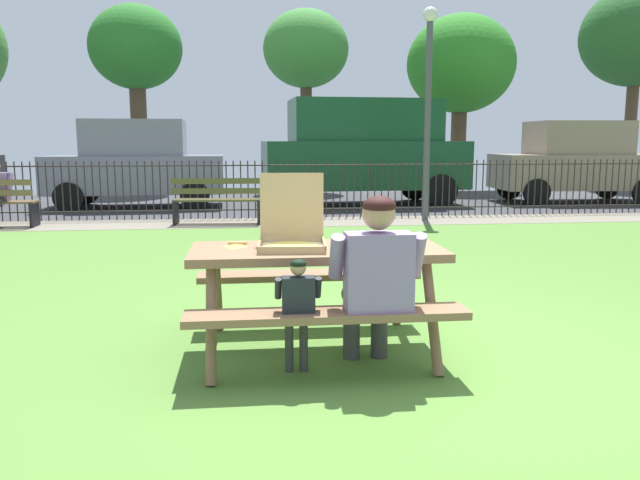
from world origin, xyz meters
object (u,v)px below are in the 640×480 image
object	(u,v)px
far_tree_midleft	(136,51)
child_at_table	(298,305)
pizza_box_open	(292,234)
parked_car_left	(136,163)
picnic_table_foreground	(317,271)
adult_at_table	(375,277)
lamp_post_walkway	(428,92)
far_tree_midright	(461,65)
parked_car_right	(576,161)
parked_car_center	(363,150)
far_tree_right	(637,37)
park_bench_center	(217,202)
pizza_slice_on_table	(236,245)
far_tree_center	(306,51)

from	to	relation	value
far_tree_midleft	child_at_table	bearing A→B (deg)	-77.28
pizza_box_open	parked_car_left	distance (m)	10.74
picnic_table_foreground	child_at_table	size ratio (longest dim) A/B	2.25
picnic_table_foreground	child_at_table	world-z (taller)	child_at_table
picnic_table_foreground	adult_at_table	distance (m)	0.60
child_at_table	lamp_post_walkway	world-z (taller)	lamp_post_walkway
far_tree_midright	picnic_table_foreground	bearing A→B (deg)	-112.24
parked_car_right	far_tree_midleft	size ratio (longest dim) A/B	0.75
adult_at_table	lamp_post_walkway	xyz separation A→B (m)	(2.58, 7.86, 1.76)
pizza_box_open	parked_car_left	world-z (taller)	parked_car_left
picnic_table_foreground	parked_car_left	bearing A→B (deg)	106.12
picnic_table_foreground	parked_car_center	bearing A→B (deg)	77.84
pizza_box_open	adult_at_table	distance (m)	0.77
parked_car_left	far_tree_right	bearing A→B (deg)	16.04
park_bench_center	child_at_table	bearing A→B (deg)	-83.58
adult_at_table	park_bench_center	xyz separation A→B (m)	(-1.38, 7.70, -0.24)
far_tree_midleft	parked_car_left	bearing A→B (deg)	-81.99
lamp_post_walkway	far_tree_midright	world-z (taller)	far_tree_midright
lamp_post_walkway	parked_car_center	size ratio (longest dim) A/B	0.82
park_bench_center	far_tree_midleft	bearing A→B (deg)	109.00
child_at_table	far_tree_right	world-z (taller)	far_tree_right
child_at_table	park_bench_center	distance (m)	7.78
far_tree_right	far_tree_midright	bearing A→B (deg)	180.00
park_bench_center	lamp_post_walkway	bearing A→B (deg)	2.28
pizza_slice_on_table	far_tree_right	size ratio (longest dim) A/B	0.03
picnic_table_foreground	far_tree_midleft	bearing A→B (deg)	103.84
pizza_box_open	park_bench_center	world-z (taller)	pizza_box_open
far_tree_midright	far_tree_midleft	bearing A→B (deg)	-180.00
pizza_slice_on_table	far_tree_center	world-z (taller)	far_tree_center
adult_at_table	park_bench_center	bearing A→B (deg)	100.14
park_bench_center	far_tree_midright	size ratio (longest dim) A/B	0.31
parked_car_right	far_tree_right	distance (m)	6.85
pizza_box_open	child_at_table	world-z (taller)	pizza_box_open
child_at_table	lamp_post_walkway	xyz separation A→B (m)	(3.08, 7.89, 1.93)
park_bench_center	far_tree_right	world-z (taller)	far_tree_right
picnic_table_foreground	park_bench_center	world-z (taller)	park_bench_center
child_at_table	parked_car_left	bearing A→B (deg)	104.48
pizza_slice_on_table	park_bench_center	size ratio (longest dim) A/B	0.13
picnic_table_foreground	far_tree_midright	xyz separation A→B (m)	(5.96, 14.58, 3.16)
parked_car_center	far_tree_center	xyz separation A→B (m)	(-0.97, 4.19, 2.79)
picnic_table_foreground	pizza_slice_on_table	bearing A→B (deg)	166.46
lamp_post_walkway	parked_car_right	distance (m)	5.74
parked_car_left	parked_car_center	world-z (taller)	parked_car_center
adult_at_table	child_at_table	xyz separation A→B (m)	(-0.51, -0.03, -0.16)
parked_car_center	picnic_table_foreground	bearing A→B (deg)	-102.16
picnic_table_foreground	pizza_slice_on_table	size ratio (longest dim) A/B	8.27
parked_car_right	lamp_post_walkway	bearing A→B (deg)	-146.89
far_tree_center	lamp_post_walkway	bearing A→B (deg)	-77.25
far_tree_center	far_tree_midleft	bearing A→B (deg)	-180.00
park_bench_center	far_tree_center	bearing A→B (deg)	72.57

